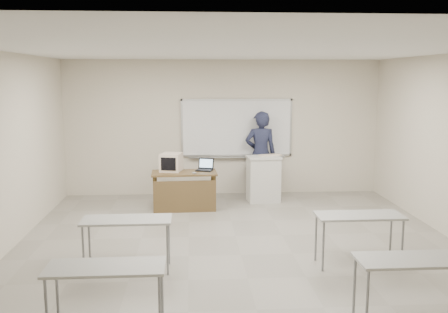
{
  "coord_description": "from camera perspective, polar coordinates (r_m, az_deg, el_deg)",
  "views": [
    {
      "loc": [
        -0.73,
        -7.07,
        2.62
      ],
      "look_at": [
        -0.1,
        2.2,
        1.14
      ],
      "focal_mm": 40.0,
      "sensor_mm": 36.0,
      "label": 1
    }
  ],
  "objects": [
    {
      "name": "floor",
      "position": [
        7.57,
        1.94,
        -11.2
      ],
      "size": [
        7.0,
        8.0,
        0.01
      ],
      "primitive_type": "cube",
      "color": "gray",
      "rests_on": "ground"
    },
    {
      "name": "student_desks",
      "position": [
        6.08,
        3.27,
        -9.62
      ],
      "size": [
        4.4,
        2.2,
        0.73
      ],
      "color": "#9A9A95",
      "rests_on": "floor"
    },
    {
      "name": "crt_monitor",
      "position": [
        10.05,
        -6.0,
        -0.65
      ],
      "size": [
        0.4,
        0.44,
        0.38
      ],
      "rotation": [
        0.0,
        0.0,
        -0.24
      ],
      "color": "beige",
      "rests_on": "instructor_desk"
    },
    {
      "name": "keyboard",
      "position": [
        10.61,
        5.3,
        0.16
      ],
      "size": [
        0.51,
        0.29,
        0.03
      ],
      "primitive_type": "cube",
      "rotation": [
        0.0,
        0.0,
        0.28
      ],
      "color": "beige",
      "rests_on": "podium"
    },
    {
      "name": "laptop",
      "position": [
        10.1,
        -2.29,
        -1.27
      ],
      "size": [
        0.32,
        0.3,
        0.24
      ],
      "rotation": [
        0.0,
        0.0,
        -0.32
      ],
      "color": "black",
      "rests_on": "instructor_desk"
    },
    {
      "name": "mouse",
      "position": [
        9.76,
        -3.41,
        -1.88
      ],
      "size": [
        0.1,
        0.08,
        0.03
      ],
      "primitive_type": "ellipsoid",
      "rotation": [
        0.0,
        0.0,
        -0.23
      ],
      "color": "gray",
      "rests_on": "instructor_desk"
    },
    {
      "name": "whiteboard",
      "position": [
        11.14,
        1.47,
        3.2
      ],
      "size": [
        2.48,
        0.1,
        1.31
      ],
      "color": "white",
      "rests_on": "floor"
    },
    {
      "name": "presenter",
      "position": [
        11.04,
        4.2,
        0.31
      ],
      "size": [
        0.69,
        0.45,
        1.88
      ],
      "primitive_type": "imported",
      "rotation": [
        0.0,
        0.0,
        3.14
      ],
      "color": "black",
      "rests_on": "floor"
    },
    {
      "name": "podium",
      "position": [
        10.6,
        4.53,
        -2.56
      ],
      "size": [
        0.69,
        0.51,
        0.97
      ],
      "rotation": [
        0.0,
        0.0,
        0.08
      ],
      "color": "silver",
      "rests_on": "floor"
    },
    {
      "name": "instructor_desk",
      "position": [
        9.89,
        -4.56,
        -3.2
      ],
      "size": [
        1.29,
        0.64,
        0.75
      ],
      "rotation": [
        0.0,
        0.0,
        0.03
      ],
      "color": "brown",
      "rests_on": "floor"
    }
  ]
}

